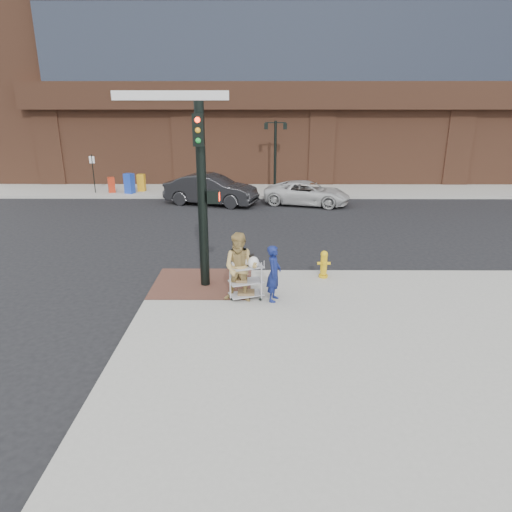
{
  "coord_description": "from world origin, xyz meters",
  "views": [
    {
      "loc": [
        1.02,
        -11.34,
        5.08
      ],
      "look_at": [
        0.96,
        0.1,
        1.25
      ],
      "focal_mm": 32.0,
      "sensor_mm": 36.0,
      "label": 1
    }
  ],
  "objects_px": {
    "pedestrian_tan": "(240,268)",
    "fire_hydrant": "(324,264)",
    "traffic_signal_pole": "(203,192)",
    "sedan_dark": "(211,190)",
    "minivan_white": "(307,193)",
    "utility_cart": "(246,279)",
    "lamp_post": "(275,148)",
    "woman_blue": "(274,273)"
  },
  "relations": [
    {
      "from": "fire_hydrant",
      "to": "minivan_white",
      "type": "bearing_deg",
      "value": 86.79
    },
    {
      "from": "utility_cart",
      "to": "fire_hydrant",
      "type": "bearing_deg",
      "value": 34.15
    },
    {
      "from": "lamp_post",
      "to": "woman_blue",
      "type": "bearing_deg",
      "value": -92.03
    },
    {
      "from": "traffic_signal_pole",
      "to": "sedan_dark",
      "type": "height_order",
      "value": "traffic_signal_pole"
    },
    {
      "from": "pedestrian_tan",
      "to": "fire_hydrant",
      "type": "bearing_deg",
      "value": 45.44
    },
    {
      "from": "lamp_post",
      "to": "fire_hydrant",
      "type": "distance_m",
      "value": 14.77
    },
    {
      "from": "traffic_signal_pole",
      "to": "sedan_dark",
      "type": "relative_size",
      "value": 1.03
    },
    {
      "from": "pedestrian_tan",
      "to": "fire_hydrant",
      "type": "xyz_separation_m",
      "value": [
        2.4,
        1.72,
        -0.5
      ]
    },
    {
      "from": "utility_cart",
      "to": "fire_hydrant",
      "type": "distance_m",
      "value": 2.74
    },
    {
      "from": "traffic_signal_pole",
      "to": "minivan_white",
      "type": "xyz_separation_m",
      "value": [
        4.06,
        11.69,
        -2.22
      ]
    },
    {
      "from": "fire_hydrant",
      "to": "lamp_post",
      "type": "bearing_deg",
      "value": 93.77
    },
    {
      "from": "lamp_post",
      "to": "utility_cart",
      "type": "distance_m",
      "value": 16.3
    },
    {
      "from": "traffic_signal_pole",
      "to": "sedan_dark",
      "type": "distance_m",
      "value": 11.92
    },
    {
      "from": "pedestrian_tan",
      "to": "minivan_white",
      "type": "xyz_separation_m",
      "value": [
        3.02,
        12.77,
        -0.46
      ]
    },
    {
      "from": "traffic_signal_pole",
      "to": "sedan_dark",
      "type": "xyz_separation_m",
      "value": [
        -1.0,
        11.7,
        -2.03
      ]
    },
    {
      "from": "woman_blue",
      "to": "sedan_dark",
      "type": "bearing_deg",
      "value": 27.7
    },
    {
      "from": "sedan_dark",
      "to": "fire_hydrant",
      "type": "relative_size",
      "value": 5.86
    },
    {
      "from": "sedan_dark",
      "to": "utility_cart",
      "type": "bearing_deg",
      "value": -153.1
    },
    {
      "from": "minivan_white",
      "to": "sedan_dark",
      "type": "bearing_deg",
      "value": 105.71
    },
    {
      "from": "traffic_signal_pole",
      "to": "utility_cart",
      "type": "bearing_deg",
      "value": -37.64
    },
    {
      "from": "sedan_dark",
      "to": "minivan_white",
      "type": "bearing_deg",
      "value": -73.02
    },
    {
      "from": "traffic_signal_pole",
      "to": "utility_cart",
      "type": "distance_m",
      "value": 2.59
    },
    {
      "from": "traffic_signal_pole",
      "to": "pedestrian_tan",
      "type": "relative_size",
      "value": 2.71
    },
    {
      "from": "lamp_post",
      "to": "woman_blue",
      "type": "relative_size",
      "value": 2.66
    },
    {
      "from": "traffic_signal_pole",
      "to": "utility_cart",
      "type": "height_order",
      "value": "traffic_signal_pole"
    },
    {
      "from": "woman_blue",
      "to": "minivan_white",
      "type": "distance_m",
      "value": 12.92
    },
    {
      "from": "woman_blue",
      "to": "utility_cart",
      "type": "xyz_separation_m",
      "value": [
        -0.73,
        0.15,
        -0.2
      ]
    },
    {
      "from": "lamp_post",
      "to": "sedan_dark",
      "type": "distance_m",
      "value": 5.28
    },
    {
      "from": "traffic_signal_pole",
      "to": "fire_hydrant",
      "type": "bearing_deg",
      "value": 10.46
    },
    {
      "from": "traffic_signal_pole",
      "to": "woman_blue",
      "type": "bearing_deg",
      "value": -29.04
    },
    {
      "from": "sedan_dark",
      "to": "utility_cart",
      "type": "xyz_separation_m",
      "value": [
        2.17,
        -12.6,
        -0.1
      ]
    },
    {
      "from": "minivan_white",
      "to": "woman_blue",
      "type": "bearing_deg",
      "value": -173.76
    },
    {
      "from": "sedan_dark",
      "to": "traffic_signal_pole",
      "type": "bearing_deg",
      "value": -157.99
    },
    {
      "from": "traffic_signal_pole",
      "to": "fire_hydrant",
      "type": "height_order",
      "value": "traffic_signal_pole"
    },
    {
      "from": "pedestrian_tan",
      "to": "fire_hydrant",
      "type": "relative_size",
      "value": 2.23
    },
    {
      "from": "woman_blue",
      "to": "pedestrian_tan",
      "type": "height_order",
      "value": "pedestrian_tan"
    },
    {
      "from": "pedestrian_tan",
      "to": "fire_hydrant",
      "type": "height_order",
      "value": "pedestrian_tan"
    },
    {
      "from": "minivan_white",
      "to": "lamp_post",
      "type": "bearing_deg",
      "value": 39.9
    },
    {
      "from": "traffic_signal_pole",
      "to": "lamp_post",
      "type": "bearing_deg",
      "value": 80.76
    },
    {
      "from": "woman_blue",
      "to": "sedan_dark",
      "type": "xyz_separation_m",
      "value": [
        -2.9,
        12.75,
        -0.1
      ]
    },
    {
      "from": "woman_blue",
      "to": "sedan_dark",
      "type": "distance_m",
      "value": 13.08
    },
    {
      "from": "minivan_white",
      "to": "utility_cart",
      "type": "height_order",
      "value": "utility_cart"
    }
  ]
}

